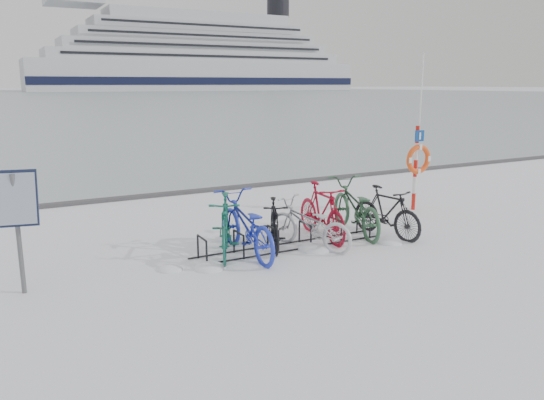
{
  "coord_description": "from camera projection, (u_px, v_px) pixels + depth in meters",
  "views": [
    {
      "loc": [
        -4.95,
        -8.6,
        3.13
      ],
      "look_at": [
        -0.06,
        0.6,
        0.84
      ],
      "focal_mm": 35.0,
      "sensor_mm": 36.0,
      "label": 1
    }
  ],
  "objects": [
    {
      "name": "bike_6",
      "position": [
        387.0,
        210.0,
        11.08
      ],
      "size": [
        0.81,
        1.86,
        1.08
      ],
      "primitive_type": "imported",
      "rotation": [
        0.0,
        0.0,
        0.17
      ],
      "color": "black",
      "rests_on": "ground"
    },
    {
      "name": "quay_edge",
      "position": [
        189.0,
        192.0,
        15.44
      ],
      "size": [
        400.0,
        0.25,
        0.1
      ],
      "primitive_type": "cube",
      "color": "#3F3F42",
      "rests_on": "ground"
    },
    {
      "name": "lifebuoy_station",
      "position": [
        418.0,
        159.0,
        13.17
      ],
      "size": [
        0.74,
        0.22,
        3.85
      ],
      "color": "red",
      "rests_on": "ground"
    },
    {
      "name": "bike_0",
      "position": [
        225.0,
        224.0,
        9.83
      ],
      "size": [
        1.3,
        1.98,
        1.16
      ],
      "primitive_type": "imported",
      "rotation": [
        0.0,
        0.0,
        -0.43
      ],
      "color": "#145847",
      "rests_on": "ground"
    },
    {
      "name": "bike_4",
      "position": [
        322.0,
        210.0,
        10.9
      ],
      "size": [
        0.74,
        2.01,
        1.18
      ],
      "primitive_type": "imported",
      "rotation": [
        0.0,
        0.0,
        -0.09
      ],
      "color": "maroon",
      "rests_on": "ground"
    },
    {
      "name": "bike_rack",
      "position": [
        289.0,
        239.0,
        10.33
      ],
      "size": [
        4.0,
        0.48,
        0.46
      ],
      "color": "black",
      "rests_on": "ground"
    },
    {
      "name": "ground",
      "position": [
        289.0,
        247.0,
        10.36
      ],
      "size": [
        900.0,
        900.0,
        0.0
      ],
      "primitive_type": "plane",
      "color": "white",
      "rests_on": "ground"
    },
    {
      "name": "info_board",
      "position": [
        15.0,
        206.0,
        7.8
      ],
      "size": [
        0.67,
        0.36,
        1.9
      ],
      "rotation": [
        0.0,
        0.0,
        -0.21
      ],
      "color": "#595B5E",
      "rests_on": "ground"
    },
    {
      "name": "bike_2",
      "position": [
        274.0,
        223.0,
        10.31
      ],
      "size": [
        1.08,
        1.67,
        0.98
      ],
      "primitive_type": "imported",
      "rotation": [
        0.0,
        0.0,
        -0.42
      ],
      "color": "black",
      "rests_on": "ground"
    },
    {
      "name": "cruise_ferry",
      "position": [
        198.0,
        61.0,
        243.17
      ],
      "size": [
        150.4,
        28.34,
        49.42
      ],
      "color": "silver",
      "rests_on": "ground"
    },
    {
      "name": "snow_drifts",
      "position": [
        304.0,
        247.0,
        10.38
      ],
      "size": [
        5.92,
        1.94,
        0.24
      ],
      "color": "white",
      "rests_on": "ground"
    },
    {
      "name": "bike_3",
      "position": [
        309.0,
        223.0,
        10.26
      ],
      "size": [
        1.35,
        2.02,
        1.0
      ],
      "primitive_type": "imported",
      "rotation": [
        0.0,
        0.0,
        3.54
      ],
      "color": "silver",
      "rests_on": "ground"
    },
    {
      "name": "bike_5",
      "position": [
        355.0,
        206.0,
        11.28
      ],
      "size": [
        1.23,
        2.37,
        1.18
      ],
      "primitive_type": "imported",
      "rotation": [
        0.0,
        0.0,
        2.93
      ],
      "color": "#2D5638",
      "rests_on": "ground"
    },
    {
      "name": "ice_sheet",
      "position": [
        6.0,
        96.0,
        144.04
      ],
      "size": [
        400.0,
        298.0,
        0.02
      ],
      "primitive_type": "cube",
      "color": "#9DAAB2",
      "rests_on": "ground"
    },
    {
      "name": "bike_1",
      "position": [
        246.0,
        223.0,
        9.84
      ],
      "size": [
        0.83,
        2.28,
        1.19
      ],
      "primitive_type": "imported",
      "rotation": [
        0.0,
        0.0,
        3.12
      ],
      "color": "#2233BD",
      "rests_on": "ground"
    }
  ]
}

